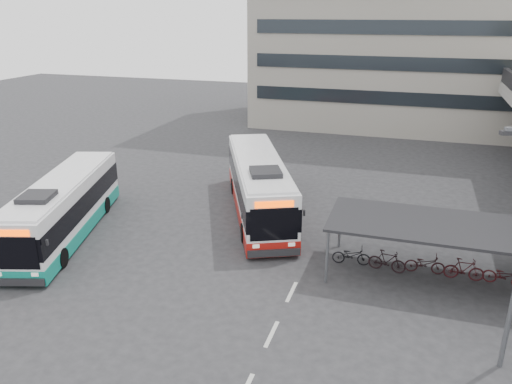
% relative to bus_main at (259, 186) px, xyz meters
% --- Properties ---
extents(ground, '(120.00, 120.00, 0.00)m').
position_rel_bus_main_xyz_m(ground, '(1.39, -7.82, -1.63)').
color(ground, '#28282B').
rests_on(ground, ground).
extents(bike_shelter, '(10.00, 4.00, 2.54)m').
position_rel_bus_main_xyz_m(bike_shelter, '(9.86, -4.82, -0.18)').
color(bike_shelter, '#595B60').
rests_on(bike_shelter, ground).
extents(road_markings, '(0.15, 7.60, 0.01)m').
position_rel_bus_main_xyz_m(road_markings, '(3.89, -10.82, -1.62)').
color(road_markings, beige).
rests_on(road_markings, ground).
extents(bus_main, '(7.21, 11.84, 3.50)m').
position_rel_bus_main_xyz_m(bus_main, '(0.00, 0.00, 0.00)').
color(bus_main, white).
rests_on(bus_main, ground).
extents(bus_teal, '(5.40, 11.13, 3.23)m').
position_rel_bus_main_xyz_m(bus_teal, '(-8.53, -5.87, -0.13)').
color(bus_teal, white).
rests_on(bus_teal, ground).
extents(pedestrian, '(0.62, 0.66, 1.51)m').
position_rel_bus_main_xyz_m(pedestrian, '(1.31, -5.42, -0.87)').
color(pedestrian, black).
rests_on(pedestrian, ground).
extents(sign_totem_mid, '(0.53, 0.19, 2.46)m').
position_rel_bus_main_xyz_m(sign_totem_mid, '(-10.12, -3.84, -0.36)').
color(sign_totem_mid, '#97090F').
rests_on(sign_totem_mid, ground).
extents(sign_totem_north, '(0.55, 0.31, 2.60)m').
position_rel_bus_main_xyz_m(sign_totem_north, '(-10.98, -0.12, -0.29)').
color(sign_totem_north, '#97090F').
rests_on(sign_totem_north, ground).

